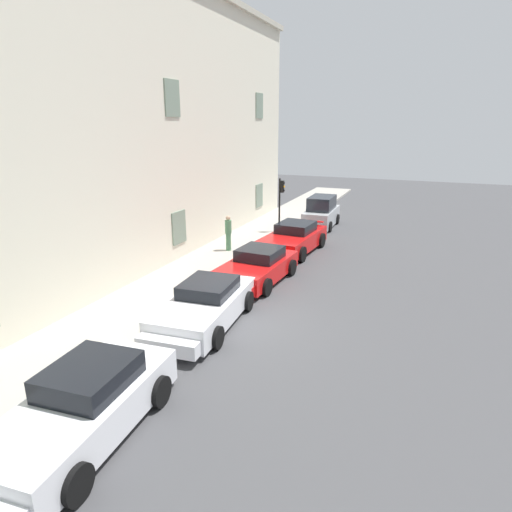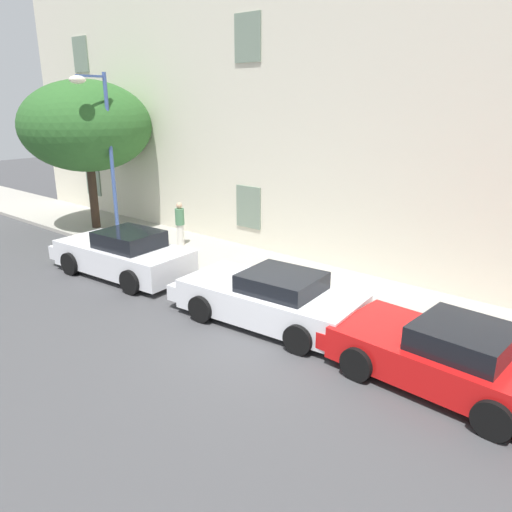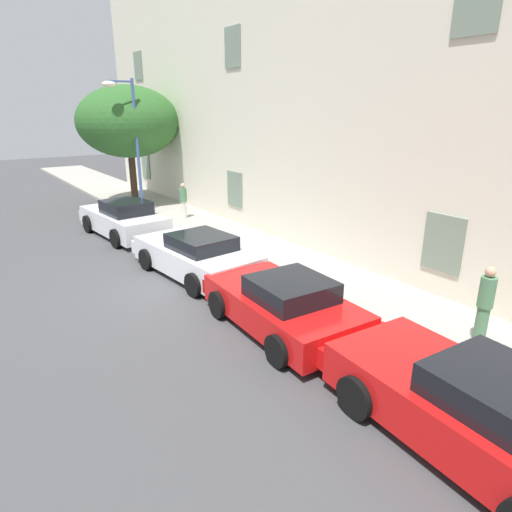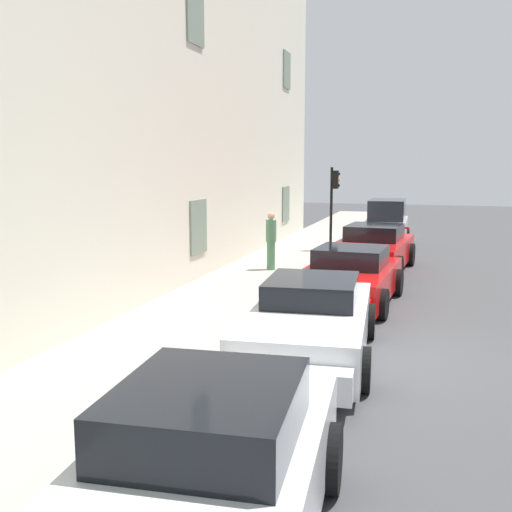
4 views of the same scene
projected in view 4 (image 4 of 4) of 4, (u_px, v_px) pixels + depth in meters
name	position (u px, v px, depth m)	size (l,w,h in m)	color
ground_plane	(364.00, 353.00, 10.70)	(80.00, 80.00, 0.00)	#444447
sidewalk	(180.00, 333.00, 11.72)	(60.00, 3.31, 0.14)	#A8A399
sportscar_red_lead	(191.00, 505.00, 4.79)	(5.06, 2.42, 1.47)	white
sportscar_yellow_flank	(308.00, 327.00, 10.18)	(5.04, 2.45, 1.34)	white
sportscar_white_middle	(347.00, 280.00, 14.26)	(4.60, 2.44, 1.33)	red
sportscar_tail_end	(371.00, 251.00, 18.60)	(5.12, 2.52, 1.42)	red
hatchback_parked	(387.00, 225.00, 24.30)	(3.82, 1.83, 1.89)	#B2B7BC
traffic_light	(334.00, 194.00, 22.05)	(0.22, 0.36, 3.06)	black
pedestrian_strolling	(271.00, 240.00, 18.15)	(0.36, 0.36, 1.74)	#4C7F59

